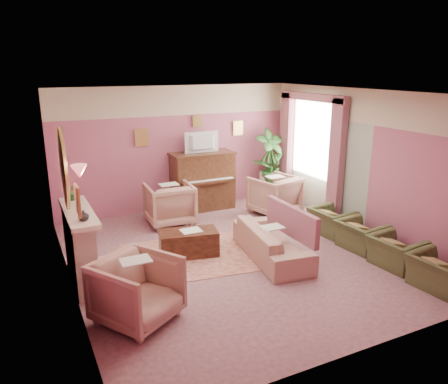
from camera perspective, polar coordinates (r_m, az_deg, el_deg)
name	(u,v)px	position (r m, az deg, el deg)	size (l,w,h in m)	color
floor	(237,255)	(7.76, 1.70, -8.28)	(5.50, 6.00, 0.01)	#8E6066
ceiling	(238,93)	(7.08, 1.89, 12.83)	(5.50, 6.00, 0.01)	white
wall_back	(176,149)	(9.98, -6.25, 5.63)	(5.50, 0.02, 2.80)	#905777
wall_front	(367,241)	(4.97, 18.12, -6.09)	(5.50, 0.02, 2.80)	#905777
wall_left	(64,200)	(6.53, -20.12, -0.95)	(0.02, 6.00, 2.80)	#905777
wall_right	(363,163)	(8.88, 17.76, 3.63)	(0.02, 6.00, 2.80)	#905777
picture_rail_band	(175,101)	(9.84, -6.42, 11.79)	(5.50, 0.01, 0.65)	beige
stripe_panel	(320,166)	(9.89, 12.40, 3.33)	(0.01, 3.00, 2.15)	#9AA490
fireplace_surround	(80,248)	(7.02, -18.33, -6.99)	(0.30, 1.40, 1.10)	beige
fireplace_inset	(87,256)	(7.09, -17.42, -8.00)	(0.18, 0.72, 0.68)	black
fire_ember	(91,266)	(7.16, -16.98, -9.27)	(0.06, 0.54, 0.10)	#FF611E
mantel_shelf	(78,212)	(6.82, -18.51, -2.55)	(0.40, 1.55, 0.07)	beige
hearth	(96,278)	(7.26, -16.37, -10.69)	(0.55, 1.50, 0.02)	beige
mirror_frame	(64,169)	(6.63, -20.22, 2.87)	(0.04, 0.72, 1.20)	tan
mirror_glass	(65,169)	(6.63, -20.01, 2.90)	(0.01, 0.60, 1.06)	white
sconce_shade	(79,171)	(5.58, -18.39, 2.58)	(0.20, 0.20, 0.16)	#FF8076
piano	(203,182)	(10.03, -2.81, 1.37)	(1.40, 0.60, 1.30)	#482918
piano_keyshelf	(209,182)	(9.71, -2.00, 1.30)	(1.30, 0.12, 0.06)	#482918
piano_keys	(209,180)	(9.70, -2.01, 1.53)	(1.20, 0.08, 0.02)	white
piano_top	(202,153)	(9.89, -2.86, 5.07)	(1.45, 0.65, 0.04)	#482918
television	(203,141)	(9.79, -2.77, 6.69)	(0.80, 0.12, 0.48)	black
print_back_left	(142,137)	(9.66, -10.72, 7.02)	(0.30, 0.03, 0.38)	tan
print_back_right	(238,128)	(10.50, 1.82, 8.34)	(0.26, 0.03, 0.34)	tan
print_back_mid	(197,121)	(10.03, -3.55, 9.22)	(0.22, 0.03, 0.26)	tan
print_left_wall	(78,200)	(5.30, -18.57, -1.05)	(0.03, 0.28, 0.36)	tan
window_blind	(313,136)	(9.95, 11.57, 7.12)	(0.03, 1.40, 1.80)	silver
curtain_left	(336,162)	(9.27, 14.46, 3.76)	(0.16, 0.34, 2.60)	#8F505F
curtain_right	(286,148)	(10.71, 8.14, 5.74)	(0.16, 0.34, 2.60)	#8F505F
pelmet	(312,97)	(9.81, 11.48, 12.06)	(0.16, 2.20, 0.16)	#8F505F
mantel_plant	(73,192)	(7.30, -19.15, -0.01)	(0.16, 0.16, 0.28)	#295E24
mantel_vase	(84,215)	(6.32, -17.87, -2.92)	(0.16, 0.16, 0.16)	beige
area_rug	(196,256)	(7.75, -3.73, -8.30)	(2.50, 1.80, 0.01)	#B56E5F
coffee_table	(189,243)	(7.71, -4.64, -6.68)	(1.00, 0.50, 0.45)	#3D1D11
table_paper	(191,230)	(7.64, -4.32, -5.03)	(0.35, 0.28, 0.01)	white
sofa	(272,236)	(7.59, 6.26, -5.72)	(0.65, 1.94, 0.78)	tan
sofa_throw	(292,221)	(7.73, 8.83, -3.77)	(0.10, 1.47, 0.54)	#8F505F
floral_armchair_left	(169,202)	(9.18, -7.15, -1.25)	(0.92, 0.92, 0.96)	tan
floral_armchair_right	(275,193)	(9.79, 6.64, -0.12)	(0.92, 0.92, 0.96)	tan
floral_armchair_front	(137,287)	(5.84, -11.26, -12.08)	(0.92, 0.92, 0.96)	tan
olive_chair_a	(440,267)	(7.28, 26.33, -8.80)	(0.56, 0.80, 0.69)	#464D29
olive_chair_b	(396,247)	(7.75, 21.60, -6.73)	(0.56, 0.80, 0.69)	#464D29
olive_chair_c	(361,231)	(8.28, 17.47, -4.87)	(0.56, 0.80, 0.69)	#464D29
olive_chair_d	(332,217)	(8.85, 13.87, -3.22)	(0.56, 0.80, 0.69)	#464D29
side_table	(270,186)	(10.88, 5.98, 0.84)	(0.52, 0.52, 0.70)	silver
side_plant_big	(270,165)	(10.75, 6.06, 3.52)	(0.30, 0.30, 0.34)	#295E24
side_plant_small	(277,167)	(10.74, 6.88, 3.31)	(0.16, 0.16, 0.28)	#295E24
palm_pot	(269,194)	(10.79, 5.89, -0.27)	(0.34, 0.34, 0.34)	brown
palm_plant	(270,159)	(10.58, 6.03, 4.36)	(0.76, 0.76, 1.44)	#295E24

